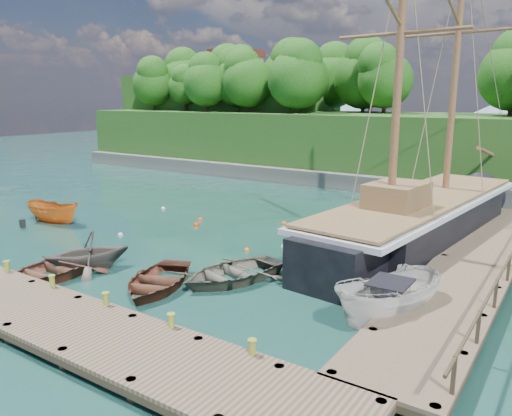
# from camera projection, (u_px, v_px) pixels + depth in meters

# --- Properties ---
(ground) EXTENTS (160.00, 160.00, 0.00)m
(ground) POSITION_uv_depth(u_px,v_px,m) (168.00, 269.00, 22.28)
(ground) COLOR #133B2C
(ground) RESTS_ON ground
(dock_near) EXTENTS (20.00, 3.20, 1.10)m
(dock_near) POSITION_uv_depth(u_px,v_px,m) (71.00, 325.00, 15.83)
(dock_near) COLOR brown
(dock_near) RESTS_ON ground
(dock_east) EXTENTS (3.20, 24.00, 1.10)m
(dock_east) POSITION_uv_depth(u_px,v_px,m) (475.00, 264.00, 21.63)
(dock_east) COLOR brown
(dock_east) RESTS_ON ground
(bollard_0) EXTENTS (0.26, 0.26, 0.45)m
(bollard_0) POSITION_uv_depth(u_px,v_px,m) (9.00, 285.00, 20.32)
(bollard_0) COLOR olive
(bollard_0) RESTS_ON ground
(bollard_1) EXTENTS (0.26, 0.26, 0.45)m
(bollard_1) POSITION_uv_depth(u_px,v_px,m) (54.00, 302.00, 18.69)
(bollard_1) COLOR olive
(bollard_1) RESTS_ON ground
(bollard_2) EXTENTS (0.26, 0.26, 0.45)m
(bollard_2) POSITION_uv_depth(u_px,v_px,m) (107.00, 321.00, 17.06)
(bollard_2) COLOR olive
(bollard_2) RESTS_ON ground
(bollard_3) EXTENTS (0.26, 0.26, 0.45)m
(bollard_3) POSITION_uv_depth(u_px,v_px,m) (172.00, 345.00, 15.43)
(bollard_3) COLOR olive
(bollard_3) RESTS_ON ground
(bollard_4) EXTENTS (0.26, 0.26, 0.45)m
(bollard_4) POSITION_uv_depth(u_px,v_px,m) (252.00, 374.00, 13.81)
(bollard_4) COLOR olive
(bollard_4) RESTS_ON ground
(rowboat_0) EXTENTS (3.37, 4.70, 0.97)m
(rowboat_0) POSITION_uv_depth(u_px,v_px,m) (54.00, 277.00, 21.27)
(rowboat_0) COLOR brown
(rowboat_0) RESTS_ON ground
(rowboat_1) EXTENTS (4.37, 4.57, 1.87)m
(rowboat_1) POSITION_uv_depth(u_px,v_px,m) (89.00, 270.00, 22.17)
(rowboat_1) COLOR #595149
(rowboat_1) RESTS_ON ground
(rowboat_2) EXTENTS (4.55, 5.28, 0.92)m
(rowboat_2) POSITION_uv_depth(u_px,v_px,m) (157.00, 288.00, 20.01)
(rowboat_2) COLOR #522B1D
(rowboat_2) RESTS_ON ground
(rowboat_3) EXTENTS (4.60, 5.49, 0.98)m
(rowboat_3) POSITION_uv_depth(u_px,v_px,m) (232.00, 281.00, 20.83)
(rowboat_3) COLOR #5A564A
(rowboat_3) RESTS_ON ground
(motorboat_orange) EXTENTS (4.11, 1.93, 1.53)m
(motorboat_orange) POSITION_uv_depth(u_px,v_px,m) (55.00, 222.00, 30.48)
(motorboat_orange) COLOR orange
(motorboat_orange) RESTS_ON ground
(cabin_boat_white) EXTENTS (3.45, 5.09, 1.84)m
(cabin_boat_white) POSITION_uv_depth(u_px,v_px,m) (388.00, 321.00, 17.05)
(cabin_boat_white) COLOR silver
(cabin_boat_white) RESTS_ON ground
(schooner) EXTENTS (6.50, 25.78, 18.59)m
(schooner) POSITION_uv_depth(u_px,v_px,m) (419.00, 224.00, 26.07)
(schooner) COLOR black
(schooner) RESTS_ON ground
(mooring_buoy_0) EXTENTS (0.28, 0.28, 0.28)m
(mooring_buoy_0) POSITION_uv_depth(u_px,v_px,m) (120.00, 235.00, 27.65)
(mooring_buoy_0) COLOR white
(mooring_buoy_0) RESTS_ON ground
(mooring_buoy_1) EXTENTS (0.35, 0.35, 0.35)m
(mooring_buoy_1) POSITION_uv_depth(u_px,v_px,m) (196.00, 226.00, 29.72)
(mooring_buoy_1) COLOR #EC3000
(mooring_buoy_1) RESTS_ON ground
(mooring_buoy_2) EXTENTS (0.28, 0.28, 0.28)m
(mooring_buoy_2) POSITION_uv_depth(u_px,v_px,m) (247.00, 251.00, 24.87)
(mooring_buoy_2) COLOR orange
(mooring_buoy_2) RESTS_ON ground
(mooring_buoy_3) EXTENTS (0.35, 0.35, 0.35)m
(mooring_buoy_3) POSITION_uv_depth(u_px,v_px,m) (284.00, 247.00, 25.49)
(mooring_buoy_3) COLOR white
(mooring_buoy_3) RESTS_ON ground
(mooring_buoy_4) EXTENTS (0.33, 0.33, 0.33)m
(mooring_buoy_4) POSITION_uv_depth(u_px,v_px,m) (200.00, 220.00, 31.02)
(mooring_buoy_4) COLOR #F13D0E
(mooring_buoy_4) RESTS_ON ground
(mooring_buoy_5) EXTENTS (0.33, 0.33, 0.33)m
(mooring_buoy_5) POSITION_uv_depth(u_px,v_px,m) (284.00, 224.00, 30.10)
(mooring_buoy_5) COLOR #D6561E
(mooring_buoy_5) RESTS_ON ground
(mooring_buoy_6) EXTENTS (0.30, 0.30, 0.30)m
(mooring_buoy_6) POSITION_uv_depth(u_px,v_px,m) (163.00, 209.00, 34.14)
(mooring_buoy_6) COLOR white
(mooring_buoy_6) RESTS_ON ground
(headland) EXTENTS (51.00, 19.31, 12.90)m
(headland) POSITION_uv_depth(u_px,v_px,m) (282.00, 116.00, 53.51)
(headland) COLOR #474744
(headland) RESTS_ON ground
(distant_ridge) EXTENTS (117.00, 40.00, 10.00)m
(distant_ridge) POSITION_uv_depth(u_px,v_px,m) (509.00, 118.00, 75.80)
(distant_ridge) COLOR #728CA5
(distant_ridge) RESTS_ON ground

